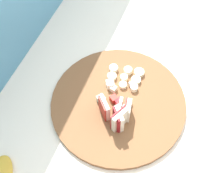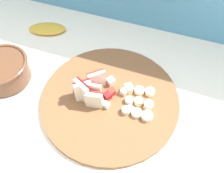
{
  "view_description": "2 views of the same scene",
  "coord_description": "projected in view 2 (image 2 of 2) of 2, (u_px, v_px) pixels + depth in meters",
  "views": [
    {
      "loc": [
        -0.44,
        -0.02,
        1.63
      ],
      "look_at": [
        -0.05,
        0.12,
        0.98
      ],
      "focal_mm": 46.68,
      "sensor_mm": 36.0,
      "label": 1
    },
    {
      "loc": [
        0.06,
        -0.23,
        1.46
      ],
      "look_at": [
        -0.07,
        0.13,
        0.94
      ],
      "focal_mm": 37.91,
      "sensor_mm": 36.0,
      "label": 2
    }
  ],
  "objects": [
    {
      "name": "ceramic_bowl",
      "position": [
        3.0,
        70.0,
        0.65
      ],
      "size": [
        0.15,
        0.15,
        0.07
      ],
      "color": "brown",
      "rests_on": "tiled_countertop"
    },
    {
      "name": "banana_peel",
      "position": [
        47.0,
        29.0,
        0.8
      ],
      "size": [
        0.14,
        0.1,
        0.02
      ],
      "primitive_type": "ellipsoid",
      "rotation": [
        0.0,
        0.0,
        3.44
      ],
      "color": "gold",
      "rests_on": "tiled_countertop"
    },
    {
      "name": "tile_backsplash",
      "position": [
        153.0,
        64.0,
        0.98
      ],
      "size": [
        2.4,
        0.04,
        1.45
      ],
      "primitive_type": "cube",
      "color": "#4C8EB2",
      "rests_on": "ground"
    },
    {
      "name": "banana_slice_rows",
      "position": [
        139.0,
        102.0,
        0.61
      ],
      "size": [
        0.09,
        0.1,
        0.02
      ],
      "color": "#F4EAC6",
      "rests_on": "cutting_board"
    },
    {
      "name": "apple_wedge_fan",
      "position": [
        89.0,
        90.0,
        0.61
      ],
      "size": [
        0.08,
        0.09,
        0.07
      ],
      "color": "maroon",
      "rests_on": "cutting_board"
    },
    {
      "name": "apple_dice_pile",
      "position": [
        116.0,
        93.0,
        0.63
      ],
      "size": [
        0.1,
        0.1,
        0.02
      ],
      "color": "#B22D23",
      "rests_on": "cutting_board"
    },
    {
      "name": "cutting_board",
      "position": [
        110.0,
        99.0,
        0.63
      ],
      "size": [
        0.37,
        0.37,
        0.01
      ],
      "primitive_type": "cylinder",
      "color": "brown",
      "rests_on": "tiled_countertop"
    }
  ]
}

